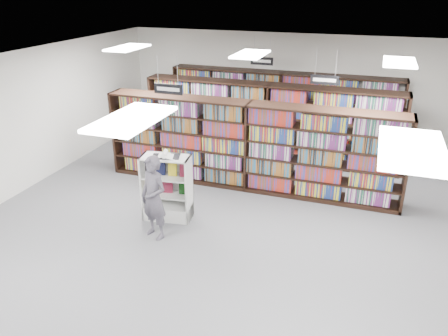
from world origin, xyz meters
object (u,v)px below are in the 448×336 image
(endcap_display, at_px, (168,197))
(shopper, at_px, (154,198))
(bookshelf_row_near, at_px, (248,146))
(open_book, at_px, (165,155))

(endcap_display, relative_size, shopper, 0.83)
(bookshelf_row_near, relative_size, shopper, 4.20)
(bookshelf_row_near, height_order, shopper, bookshelf_row_near)
(bookshelf_row_near, height_order, open_book, bookshelf_row_near)
(open_book, xyz_separation_m, shopper, (0.08, -0.73, -0.59))
(bookshelf_row_near, xyz_separation_m, open_book, (-1.16, -1.97, 0.37))
(shopper, bearing_deg, bookshelf_row_near, 88.69)
(endcap_display, xyz_separation_m, open_book, (0.02, -0.04, 0.95))
(open_book, bearing_deg, bookshelf_row_near, 41.82)
(endcap_display, bearing_deg, open_book, -75.55)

